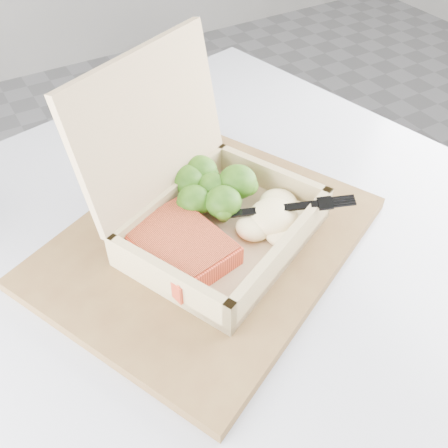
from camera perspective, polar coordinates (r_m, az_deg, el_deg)
floor at (r=1.40m, az=13.31°, el=-14.52°), size 4.00×4.00×0.00m
cafe_table at (r=0.71m, az=-0.62°, el=-16.66°), size 0.99×0.99×0.74m
serving_tray at (r=0.58m, az=-1.93°, el=-1.97°), size 0.45×0.41×0.02m
takeout_container at (r=0.55m, az=-2.66°, el=3.07°), size 0.27×0.26×0.20m
salmon_fillet at (r=0.54m, az=-5.08°, el=-2.57°), size 0.10×0.12×0.02m
broccoli_pile at (r=0.59m, az=-1.35°, el=3.73°), size 0.10×0.10×0.04m
mashed_potatoes at (r=0.56m, az=5.69°, el=0.86°), size 0.09×0.08×0.03m
plastic_fork at (r=0.55m, az=3.76°, el=1.68°), size 0.13×0.08×0.02m
receipt at (r=0.73m, az=-9.82°, el=7.73°), size 0.07×0.13×0.00m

